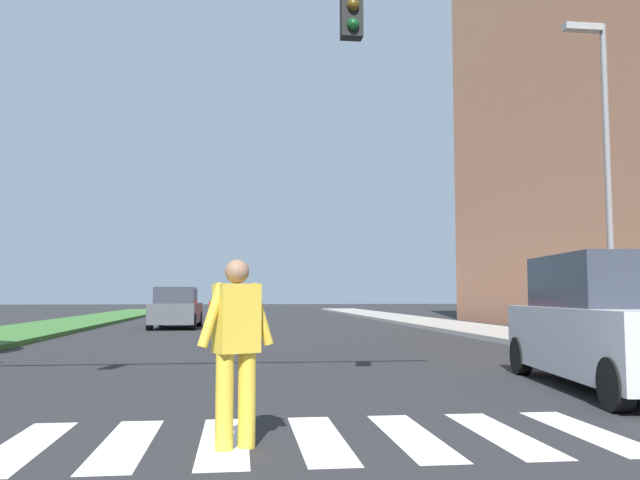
{
  "coord_description": "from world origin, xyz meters",
  "views": [
    {
      "loc": [
        -0.33,
        0.65,
        1.37
      ],
      "look_at": [
        1.28,
        13.82,
        2.46
      ],
      "focal_mm": 37.36,
      "sensor_mm": 36.0,
      "label": 1
    }
  ],
  "objects_px": {
    "street_lamp_right": "(603,154)",
    "sedan_distant": "(230,305)",
    "suv_crossing": "(616,325)",
    "sedan_midblock": "(176,309)",
    "pedestrian_performer": "(236,343)"
  },
  "relations": [
    {
      "from": "sedan_midblock",
      "to": "sedan_distant",
      "type": "relative_size",
      "value": 0.96
    },
    {
      "from": "sedan_distant",
      "to": "pedestrian_performer",
      "type": "bearing_deg",
      "value": -89.21
    },
    {
      "from": "pedestrian_performer",
      "to": "sedan_distant",
      "type": "xyz_separation_m",
      "value": [
        -0.44,
        31.99,
        -0.15
      ]
    },
    {
      "from": "street_lamp_right",
      "to": "sedan_distant",
      "type": "relative_size",
      "value": 1.64
    },
    {
      "from": "street_lamp_right",
      "to": "suv_crossing",
      "type": "relative_size",
      "value": 1.56
    },
    {
      "from": "street_lamp_right",
      "to": "suv_crossing",
      "type": "distance_m",
      "value": 6.7
    },
    {
      "from": "sedan_distant",
      "to": "street_lamp_right",
      "type": "bearing_deg",
      "value": -70.02
    },
    {
      "from": "suv_crossing",
      "to": "sedan_distant",
      "type": "xyz_separation_m",
      "value": [
        -5.96,
        28.87,
        -0.15
      ]
    },
    {
      "from": "pedestrian_performer",
      "to": "sedan_distant",
      "type": "relative_size",
      "value": 0.37
    },
    {
      "from": "street_lamp_right",
      "to": "sedan_midblock",
      "type": "relative_size",
      "value": 1.71
    },
    {
      "from": "street_lamp_right",
      "to": "sedan_distant",
      "type": "xyz_separation_m",
      "value": [
        -8.72,
        23.98,
        -3.81
      ]
    },
    {
      "from": "pedestrian_performer",
      "to": "sedan_midblock",
      "type": "xyz_separation_m",
      "value": [
        -2.54,
        22.03,
        -0.15
      ]
    },
    {
      "from": "street_lamp_right",
      "to": "sedan_midblock",
      "type": "height_order",
      "value": "street_lamp_right"
    },
    {
      "from": "suv_crossing",
      "to": "sedan_midblock",
      "type": "xyz_separation_m",
      "value": [
        -8.06,
        18.9,
        -0.15
      ]
    },
    {
      "from": "pedestrian_performer",
      "to": "suv_crossing",
      "type": "bearing_deg",
      "value": 29.55
    }
  ]
}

